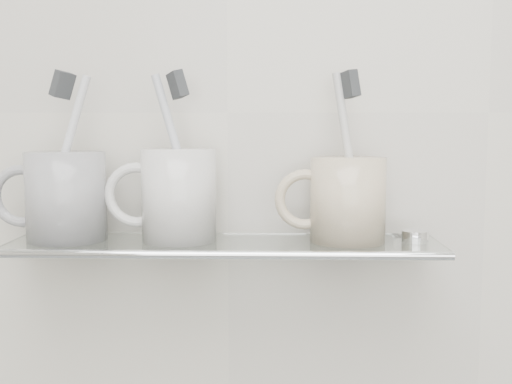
{
  "coord_description": "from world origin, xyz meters",
  "views": [
    {
      "loc": [
        0.06,
        0.3,
        1.24
      ],
      "look_at": [
        0.04,
        1.04,
        1.16
      ],
      "focal_mm": 45.0,
      "sensor_mm": 36.0,
      "label": 1
    }
  ],
  "objects_px": {
    "mug_center": "(179,195)",
    "mug_right": "(348,200)",
    "shelf_glass": "(224,245)",
    "mug_left": "(66,196)"
  },
  "relations": [
    {
      "from": "mug_center",
      "to": "mug_right",
      "type": "bearing_deg",
      "value": -8.85
    },
    {
      "from": "shelf_glass",
      "to": "mug_right",
      "type": "relative_size",
      "value": 5.1
    },
    {
      "from": "mug_left",
      "to": "mug_center",
      "type": "bearing_deg",
      "value": -4.43
    },
    {
      "from": "mug_left",
      "to": "mug_right",
      "type": "relative_size",
      "value": 1.06
    },
    {
      "from": "mug_right",
      "to": "mug_left",
      "type": "bearing_deg",
      "value": -163.45
    },
    {
      "from": "shelf_glass",
      "to": "mug_center",
      "type": "xyz_separation_m",
      "value": [
        -0.05,
        0.0,
        0.06
      ]
    },
    {
      "from": "shelf_glass",
      "to": "mug_right",
      "type": "bearing_deg",
      "value": 2.0
    },
    {
      "from": "shelf_glass",
      "to": "mug_left",
      "type": "height_order",
      "value": "mug_left"
    },
    {
      "from": "shelf_glass",
      "to": "mug_center",
      "type": "bearing_deg",
      "value": 174.62
    },
    {
      "from": "shelf_glass",
      "to": "mug_center",
      "type": "distance_m",
      "value": 0.08
    }
  ]
}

